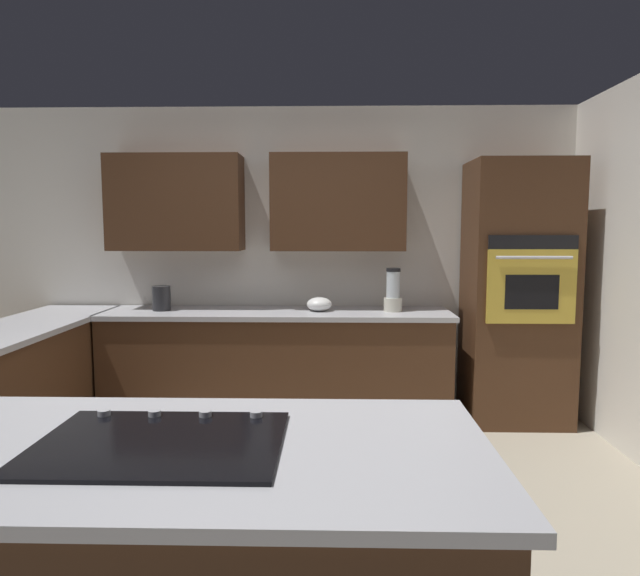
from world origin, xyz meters
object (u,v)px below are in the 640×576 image
at_px(wall_oven, 517,293).
at_px(mixing_bowl, 319,304).
at_px(cooktop, 161,442).
at_px(kettle, 161,298).
at_px(blender, 393,293).

height_order(wall_oven, mixing_bowl, wall_oven).
bearing_deg(cooktop, wall_oven, -125.38).
distance_m(cooktop, kettle, 3.00).
bearing_deg(blender, kettle, 0.00).
distance_m(mixing_bowl, kettle, 1.30).
bearing_deg(cooktop, mixing_bowl, -98.43).
bearing_deg(kettle, mixing_bowl, 180.00).
xyz_separation_m(blender, kettle, (1.90, 0.00, -0.05)).
bearing_deg(blender, mixing_bowl, 0.00).
bearing_deg(blender, cooktop, 70.33).
distance_m(blender, mixing_bowl, 0.61).
relative_size(cooktop, mixing_bowl, 3.72).
bearing_deg(cooktop, blender, -109.67).
bearing_deg(blender, wall_oven, 179.09).
bearing_deg(wall_oven, mixing_bowl, -0.57).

